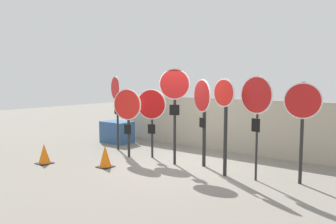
# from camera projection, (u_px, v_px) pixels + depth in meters

# --- Properties ---
(ground_plane) EXTENTS (40.00, 40.00, 0.00)m
(ground_plane) POSITION_uv_depth(u_px,v_px,m) (185.00, 165.00, 8.71)
(ground_plane) COLOR gray
(fence_back) EXTENTS (8.54, 0.12, 1.68)m
(fence_back) POSITION_uv_depth(u_px,v_px,m) (225.00, 125.00, 10.41)
(fence_back) COLOR #A89E89
(fence_back) RESTS_ON ground
(stop_sign_0) EXTENTS (0.70, 0.33, 2.39)m
(stop_sign_0) POSITION_uv_depth(u_px,v_px,m) (116.00, 97.00, 10.50)
(stop_sign_0) COLOR black
(stop_sign_0) RESTS_ON ground
(stop_sign_1) EXTENTS (0.89, 0.23, 2.01)m
(stop_sign_1) POSITION_uv_depth(u_px,v_px,m) (127.00, 110.00, 9.48)
(stop_sign_1) COLOR black
(stop_sign_1) RESTS_ON ground
(stop_sign_2) EXTENTS (0.83, 0.35, 2.01)m
(stop_sign_2) POSITION_uv_depth(u_px,v_px,m) (151.00, 109.00, 9.43)
(stop_sign_2) COLOR black
(stop_sign_2) RESTS_ON ground
(stop_sign_3) EXTENTS (0.73, 0.41, 2.57)m
(stop_sign_3) POSITION_uv_depth(u_px,v_px,m) (175.00, 95.00, 8.59)
(stop_sign_3) COLOR black
(stop_sign_3) RESTS_ON ground
(stop_sign_4) EXTENTS (0.75, 0.46, 2.29)m
(stop_sign_4) POSITION_uv_depth(u_px,v_px,m) (203.00, 107.00, 8.46)
(stop_sign_4) COLOR black
(stop_sign_4) RESTS_ON ground
(stop_sign_5) EXTENTS (0.64, 0.23, 2.30)m
(stop_sign_5) POSITION_uv_depth(u_px,v_px,m) (225.00, 110.00, 7.61)
(stop_sign_5) COLOR black
(stop_sign_5) RESTS_ON ground
(stop_sign_6) EXTENTS (0.82, 0.26, 2.36)m
(stop_sign_6) POSITION_uv_depth(u_px,v_px,m) (256.00, 102.00, 7.22)
(stop_sign_6) COLOR black
(stop_sign_6) RESTS_ON ground
(stop_sign_7) EXTENTS (0.78, 0.19, 2.23)m
(stop_sign_7) POSITION_uv_depth(u_px,v_px,m) (302.00, 111.00, 6.98)
(stop_sign_7) COLOR black
(stop_sign_7) RESTS_ON ground
(traffic_cone_0) EXTENTS (0.38, 0.38, 0.55)m
(traffic_cone_0) POSITION_uv_depth(u_px,v_px,m) (44.00, 154.00, 8.87)
(traffic_cone_0) COLOR black
(traffic_cone_0) RESTS_ON ground
(traffic_cone_1) EXTENTS (0.37, 0.37, 0.58)m
(traffic_cone_1) POSITION_uv_depth(u_px,v_px,m) (105.00, 156.00, 8.51)
(traffic_cone_1) COLOR black
(traffic_cone_1) RESTS_ON ground
(storage_crate) EXTENTS (1.09, 0.74, 0.77)m
(storage_crate) POSITION_uv_depth(u_px,v_px,m) (117.00, 132.00, 11.89)
(storage_crate) COLOR #335684
(storage_crate) RESTS_ON ground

